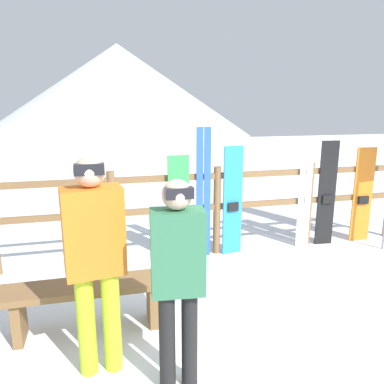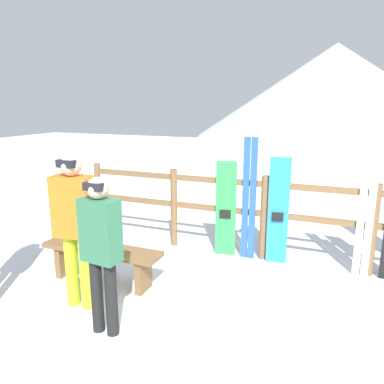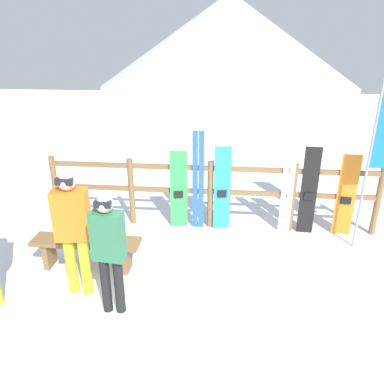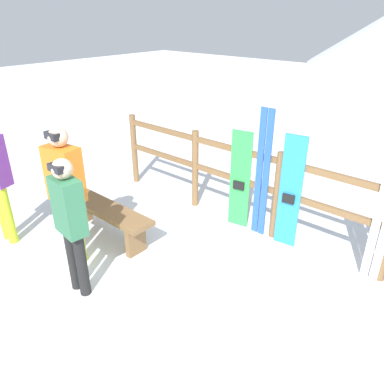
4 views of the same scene
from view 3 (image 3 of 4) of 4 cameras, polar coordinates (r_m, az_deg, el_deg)
The scene contains 13 objects.
ground_plane at distance 5.18m, azimuth 1.36°, elevation -15.59°, with size 40.00×40.00×0.00m, color white.
mountain_backdrop at distance 28.08m, azimuth 5.62°, elevation 22.07°, with size 18.00×18.00×6.00m.
fence at distance 6.57m, azimuth 2.81°, elevation 0.51°, with size 5.79×0.10×1.24m.
bench at distance 5.74m, azimuth -15.77°, elevation -8.01°, with size 1.58×0.36×0.48m.
person_plaid_green at distance 4.53m, azimuth -12.57°, elevation -8.09°, with size 0.39×0.24×1.58m.
person_orange at distance 4.95m, azimuth -17.70°, elevation -4.99°, with size 0.46×0.30×1.71m.
snowboard_green at distance 6.57m, azimuth -2.04°, elevation 0.26°, with size 0.30×0.10×1.42m.
ski_pair_blue at distance 6.47m, azimuth 0.94°, elevation 1.65°, with size 0.19×0.02×1.78m.
snowboard_blue at distance 6.50m, azimuth 4.61°, elevation 0.41°, with size 0.28×0.08×1.52m.
ski_pair_white at distance 6.57m, azimuth 14.30°, elevation 0.26°, with size 0.19×0.02×1.57m.
snowboard_black_stripe at distance 6.64m, azimuth 17.37°, elevation 0.05°, with size 0.27×0.07×1.56m.
snowboard_orange at distance 6.81m, azimuth 22.42°, elevation -0.59°, with size 0.31×0.07×1.44m.
rental_flag at distance 6.17m, azimuth 27.13°, elevation 8.44°, with size 0.40×0.04×3.08m.
Camera 3 is at (0.29, -4.06, 3.20)m, focal length 35.00 mm.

